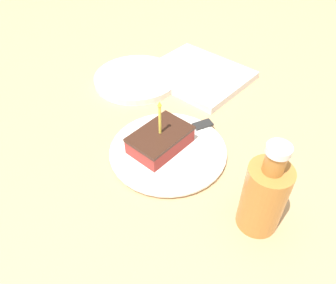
% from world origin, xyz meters
% --- Properties ---
extents(ground_plane, '(2.40, 2.40, 0.04)m').
position_xyz_m(ground_plane, '(0.00, 0.00, -0.02)').
color(ground_plane, tan).
rests_on(ground_plane, ground).
extents(plate, '(0.25, 0.25, 0.01)m').
position_xyz_m(plate, '(0.01, -0.01, 0.01)').
color(plate, white).
rests_on(plate, ground_plane).
extents(cake_slice, '(0.09, 0.13, 0.12)m').
position_xyz_m(cake_slice, '(0.02, 0.00, 0.03)').
color(cake_slice, '#99332D').
rests_on(cake_slice, plate).
extents(fork, '(0.09, 0.18, 0.00)m').
position_xyz_m(fork, '(0.03, -0.06, 0.02)').
color(fork, '#262626').
rests_on(fork, plate).
extents(bottle, '(0.07, 0.07, 0.18)m').
position_xyz_m(bottle, '(-0.22, 0.02, 0.07)').
color(bottle, '#B27233').
rests_on(bottle, ground_plane).
extents(side_plate, '(0.23, 0.23, 0.02)m').
position_xyz_m(side_plate, '(0.26, -0.16, 0.01)').
color(side_plate, white).
rests_on(side_plate, ground_plane).
extents(marble_board, '(0.26, 0.23, 0.02)m').
position_xyz_m(marble_board, '(0.15, -0.29, 0.01)').
color(marble_board, silver).
rests_on(marble_board, ground_plane).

